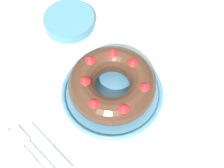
{
  "coord_description": "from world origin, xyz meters",
  "views": [
    {
      "loc": [
        -0.29,
        -0.29,
        1.56
      ],
      "look_at": [
        0.02,
        0.01,
        0.83
      ],
      "focal_mm": 50.0,
      "sensor_mm": 36.0,
      "label": 1
    }
  ],
  "objects_px": {
    "serving_dish": "(112,92)",
    "cake_knife": "(52,150)",
    "bundt_cake": "(112,84)",
    "napkin": "(156,38)",
    "side_bowl": "(69,21)",
    "fork": "(34,150)",
    "serving_knife": "(34,164)"
  },
  "relations": [
    {
      "from": "serving_knife",
      "to": "side_bowl",
      "type": "bearing_deg",
      "value": 36.22
    },
    {
      "from": "bundt_cake",
      "to": "napkin",
      "type": "height_order",
      "value": "bundt_cake"
    },
    {
      "from": "serving_knife",
      "to": "side_bowl",
      "type": "xyz_separation_m",
      "value": [
        0.37,
        0.28,
        0.01
      ]
    },
    {
      "from": "serving_dish",
      "to": "side_bowl",
      "type": "xyz_separation_m",
      "value": [
        0.09,
        0.28,
        0.01
      ]
    },
    {
      "from": "serving_dish",
      "to": "fork",
      "type": "bearing_deg",
      "value": 173.85
    },
    {
      "from": "napkin",
      "to": "serving_knife",
      "type": "bearing_deg",
      "value": -175.18
    },
    {
      "from": "cake_knife",
      "to": "serving_knife",
      "type": "bearing_deg",
      "value": 170.43
    },
    {
      "from": "fork",
      "to": "side_bowl",
      "type": "relative_size",
      "value": 1.2
    },
    {
      "from": "bundt_cake",
      "to": "cake_knife",
      "type": "bearing_deg",
      "value": -178.65
    },
    {
      "from": "cake_knife",
      "to": "bundt_cake",
      "type": "bearing_deg",
      "value": -5.1
    },
    {
      "from": "fork",
      "to": "cake_knife",
      "type": "xyz_separation_m",
      "value": [
        0.03,
        -0.03,
        -0.0
      ]
    },
    {
      "from": "serving_knife",
      "to": "fork",
      "type": "bearing_deg",
      "value": 52.43
    },
    {
      "from": "bundt_cake",
      "to": "fork",
      "type": "height_order",
      "value": "bundt_cake"
    },
    {
      "from": "serving_dish",
      "to": "napkin",
      "type": "relative_size",
      "value": 2.1
    },
    {
      "from": "fork",
      "to": "serving_dish",
      "type": "bearing_deg",
      "value": -9.08
    },
    {
      "from": "bundt_cake",
      "to": "serving_knife",
      "type": "xyz_separation_m",
      "value": [
        -0.28,
        -0.0,
        -0.05
      ]
    },
    {
      "from": "serving_knife",
      "to": "side_bowl",
      "type": "distance_m",
      "value": 0.47
    },
    {
      "from": "cake_knife",
      "to": "side_bowl",
      "type": "xyz_separation_m",
      "value": [
        0.32,
        0.29,
        0.01
      ]
    },
    {
      "from": "side_bowl",
      "to": "fork",
      "type": "bearing_deg",
      "value": -143.87
    },
    {
      "from": "serving_knife",
      "to": "napkin",
      "type": "distance_m",
      "value": 0.53
    },
    {
      "from": "serving_knife",
      "to": "cake_knife",
      "type": "relative_size",
      "value": 1.29
    },
    {
      "from": "side_bowl",
      "to": "serving_knife",
      "type": "bearing_deg",
      "value": -142.46
    },
    {
      "from": "serving_dish",
      "to": "cake_knife",
      "type": "relative_size",
      "value": 1.7
    },
    {
      "from": "fork",
      "to": "napkin",
      "type": "bearing_deg",
      "value": -1.34
    },
    {
      "from": "cake_knife",
      "to": "fork",
      "type": "bearing_deg",
      "value": 127.55
    },
    {
      "from": "serving_dish",
      "to": "side_bowl",
      "type": "distance_m",
      "value": 0.3
    },
    {
      "from": "cake_knife",
      "to": "side_bowl",
      "type": "relative_size",
      "value": 1.03
    },
    {
      "from": "serving_knife",
      "to": "napkin",
      "type": "height_order",
      "value": "serving_knife"
    },
    {
      "from": "serving_dish",
      "to": "cake_knife",
      "type": "xyz_separation_m",
      "value": [
        -0.23,
        -0.01,
        -0.01
      ]
    },
    {
      "from": "bundt_cake",
      "to": "napkin",
      "type": "xyz_separation_m",
      "value": [
        0.24,
        0.04,
        -0.06
      ]
    },
    {
      "from": "serving_knife",
      "to": "cake_knife",
      "type": "distance_m",
      "value": 0.05
    },
    {
      "from": "side_bowl",
      "to": "napkin",
      "type": "xyz_separation_m",
      "value": [
        0.16,
        -0.24,
        -0.02
      ]
    }
  ]
}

